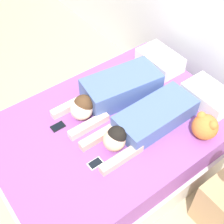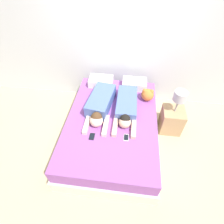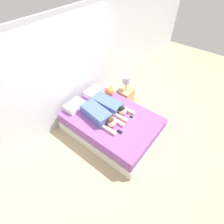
{
  "view_description": "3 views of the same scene",
  "coord_description": "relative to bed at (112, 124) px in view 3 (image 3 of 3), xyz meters",
  "views": [
    {
      "loc": [
        1.43,
        -1.08,
        2.69
      ],
      "look_at": [
        0.0,
        0.0,
        0.71
      ],
      "focal_mm": 50.0,
      "sensor_mm": 36.0,
      "label": 1
    },
    {
      "loc": [
        0.24,
        -1.91,
        2.72
      ],
      "look_at": [
        0.0,
        0.0,
        0.71
      ],
      "focal_mm": 28.0,
      "sensor_mm": 36.0,
      "label": 2
    },
    {
      "loc": [
        -2.18,
        -1.73,
        3.51
      ],
      "look_at": [
        0.0,
        0.0,
        0.71
      ],
      "focal_mm": 28.0,
      "sensor_mm": 36.0,
      "label": 3
    }
  ],
  "objects": [
    {
      "name": "wall_back",
      "position": [
        0.0,
        1.24,
        1.03
      ],
      "size": [
        12.0,
        0.06,
        2.6
      ],
      "color": "silver",
      "rests_on": "ground_plane"
    },
    {
      "name": "nightstand",
      "position": [
        1.08,
        0.37,
        0.03
      ],
      "size": [
        0.39,
        0.39,
        0.92
      ],
      "color": "tan",
      "rests_on": "ground_plane"
    },
    {
      "name": "pillow_head_right",
      "position": [
        0.33,
        0.88,
        0.36
      ],
      "size": [
        0.46,
        0.3,
        0.16
      ],
      "color": "white",
      "rests_on": "bed"
    },
    {
      "name": "plush_toy",
      "position": [
        0.58,
        0.54,
        0.4
      ],
      "size": [
        0.22,
        0.22,
        0.24
      ],
      "color": "orange",
      "rests_on": "bed"
    },
    {
      "name": "pillow_head_left",
      "position": [
        -0.33,
        0.88,
        0.36
      ],
      "size": [
        0.46,
        0.3,
        0.16
      ],
      "color": "white",
      "rests_on": "bed"
    },
    {
      "name": "cell_phone_left",
      "position": [
        -0.25,
        -0.41,
        0.29
      ],
      "size": [
        0.08,
        0.12,
        0.01
      ],
      "color": "black",
      "rests_on": "bed"
    },
    {
      "name": "person_left",
      "position": [
        -0.23,
        0.18,
        0.4
      ],
      "size": [
        0.45,
        1.06,
        0.24
      ],
      "color": "#4C66A5",
      "rests_on": "bed"
    },
    {
      "name": "ground_plane",
      "position": [
        0.0,
        0.0,
        -0.27
      ],
      "size": [
        12.0,
        12.0,
        0.0
      ],
      "primitive_type": "plane",
      "color": "tan"
    },
    {
      "name": "cell_phone_right",
      "position": [
        0.26,
        -0.36,
        0.29
      ],
      "size": [
        0.08,
        0.12,
        0.01
      ],
      "color": "silver",
      "rests_on": "bed"
    },
    {
      "name": "bed",
      "position": [
        0.0,
        0.0,
        0.0
      ],
      "size": [
        1.54,
        2.18,
        0.56
      ],
      "color": "beige",
      "rests_on": "ground_plane"
    },
    {
      "name": "person_right",
      "position": [
        0.22,
        0.2,
        0.37
      ],
      "size": [
        0.36,
        1.07,
        0.22
      ],
      "color": "#4C66A5",
      "rests_on": "bed"
    }
  ]
}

